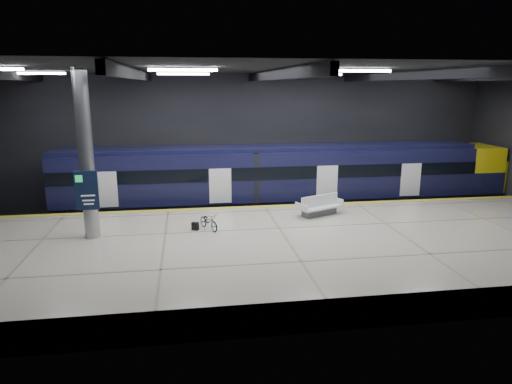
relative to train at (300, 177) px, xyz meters
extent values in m
plane|color=black|center=(-2.55, -5.50, -2.06)|extent=(30.00, 30.00, 0.00)
cube|color=black|center=(-2.55, 2.50, 1.94)|extent=(30.00, 0.10, 8.00)
cube|color=black|center=(-2.55, -13.50, 1.94)|extent=(30.00, 0.10, 8.00)
cube|color=black|center=(-2.55, -5.50, 5.94)|extent=(30.00, 16.00, 0.10)
cube|color=black|center=(-8.55, -5.50, 5.69)|extent=(0.25, 16.00, 0.40)
cube|color=black|center=(-2.55, -5.50, 5.69)|extent=(0.25, 16.00, 0.40)
cube|color=black|center=(3.45, -5.50, 5.69)|extent=(0.25, 16.00, 0.40)
cube|color=white|center=(-6.55, -7.50, 5.82)|extent=(2.60, 0.18, 0.10)
cube|color=white|center=(0.45, -7.50, 5.82)|extent=(2.60, 0.18, 0.10)
cube|color=white|center=(-13.55, -1.50, 5.82)|extent=(2.60, 0.18, 0.10)
cube|color=white|center=(-6.55, -1.50, 5.82)|extent=(2.60, 0.18, 0.10)
cube|color=white|center=(0.45, -1.50, 5.82)|extent=(2.60, 0.18, 0.10)
cube|color=white|center=(7.45, -1.50, 5.82)|extent=(2.60, 0.18, 0.10)
cube|color=beige|center=(-2.55, -8.00, -1.51)|extent=(30.00, 11.00, 1.10)
cube|color=gold|center=(-2.55, -2.75, -0.95)|extent=(30.00, 0.40, 0.01)
cube|color=gray|center=(-2.55, -0.72, -1.98)|extent=(30.00, 0.08, 0.16)
cube|color=gray|center=(-2.55, 0.72, -1.98)|extent=(30.00, 0.08, 0.16)
cube|color=black|center=(-1.80, 0.00, -1.51)|extent=(24.00, 2.58, 0.80)
cube|color=black|center=(-1.80, 0.00, 0.27)|extent=(24.00, 2.80, 2.75)
cube|color=black|center=(-1.80, 0.00, 1.76)|extent=(24.00, 2.30, 0.24)
cube|color=black|center=(-1.80, -1.41, 0.54)|extent=(24.00, 0.04, 0.70)
cube|color=white|center=(1.20, -1.41, -0.06)|extent=(1.20, 0.05, 1.90)
cube|color=yellow|center=(11.20, 0.00, 0.27)|extent=(2.00, 2.80, 2.75)
ellipsoid|color=yellow|center=(13.80, 0.00, -0.21)|extent=(3.60, 2.52, 1.90)
cube|color=black|center=(11.50, 0.00, 0.44)|extent=(1.60, 2.38, 0.80)
cube|color=#595B60|center=(-0.20, -4.73, -0.79)|extent=(1.85, 1.23, 0.33)
cube|color=silver|center=(-0.20, -4.73, -0.54)|extent=(2.42, 1.77, 0.09)
cube|color=silver|center=(-0.20, -4.73, -0.22)|extent=(2.07, 0.99, 0.56)
cube|color=silver|center=(-1.22, -5.19, -0.40)|extent=(0.45, 0.89, 0.33)
cube|color=silver|center=(0.82, -4.28, -0.40)|extent=(0.45, 0.89, 0.33)
imported|color=#99999E|center=(-5.67, -6.21, -0.59)|extent=(1.10, 1.48, 0.74)
cube|color=black|center=(-6.27, -6.21, -0.78)|extent=(0.35, 0.29, 0.35)
cylinder|color=#9EA0A5|center=(-10.55, -6.50, 2.49)|extent=(0.60, 0.60, 6.90)
cube|color=#0F1B37|center=(-10.55, -6.92, 1.14)|extent=(0.90, 0.12, 1.60)
camera|label=1|loc=(-6.51, -25.56, 5.25)|focal=32.00mm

